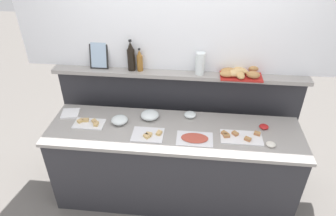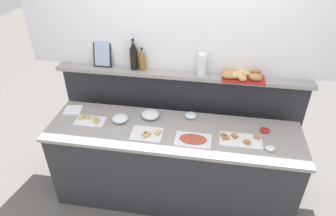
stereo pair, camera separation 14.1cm
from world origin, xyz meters
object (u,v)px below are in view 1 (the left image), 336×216
Objects in this scene: sandwich_platter_front at (240,137)px; glass_bowl_large at (150,115)px; sandwich_platter_side at (89,123)px; glass_bowl_medium at (190,115)px; wine_bottle_dark at (131,57)px; framed_picture at (99,55)px; cold_cuts_platter at (195,139)px; glass_bowl_small at (120,120)px; vinegar_bottle_amber at (140,61)px; condiment_bowl_teal at (264,127)px; water_carafe at (200,64)px; bread_basket at (240,73)px; napkin_stack at (70,113)px; sandwich_platter_rear at (149,135)px; condiment_bowl_red at (271,144)px.

glass_bowl_large is (-0.87, 0.22, 0.02)m from sandwich_platter_front.
sandwich_platter_front is 1.44m from sandwich_platter_side.
glass_bowl_medium is 0.82m from wine_bottle_dark.
sandwich_platter_side is 0.69m from framed_picture.
cold_cuts_platter is (1.03, -0.13, -0.00)m from sandwich_platter_side.
glass_bowl_large is 0.30m from glass_bowl_small.
vinegar_bottle_amber is (-0.58, 0.56, 0.48)m from cold_cuts_platter.
condiment_bowl_teal is at bearing 2.45° from glass_bowl_small.
wine_bottle_dark is 1.44× the size of water_carafe.
framed_picture is at bearing 123.16° from glass_bowl_small.
glass_bowl_large is 1.49× the size of glass_bowl_medium.
water_carafe is (0.47, 0.26, 0.46)m from glass_bowl_large.
glass_bowl_large is 0.44× the size of bread_basket.
napkin_stack is 0.85m from wine_bottle_dark.
glass_bowl_large is 0.81m from napkin_stack.
napkin_stack is at bearing 170.38° from glass_bowl_small.
water_carafe reaches higher than sandwich_platter_front.
wine_bottle_dark is (-0.24, 0.56, 0.52)m from sandwich_platter_rear.
cold_cuts_platter is 0.76m from glass_bowl_small.
sandwich_platter_front is at bearing -14.38° from glass_bowl_large.
wine_bottle_dark is at bearing 139.65° from cold_cuts_platter.
sandwich_platter_rear is at bearing -10.94° from sandwich_platter_side.
wine_bottle_dark is at bearing -3.78° from framed_picture.
water_carafe is (1.28, 0.28, 0.49)m from napkin_stack.
sandwich_platter_rear is 1.71× the size of napkin_stack.
wine_bottle_dark is 1.07m from bread_basket.
vinegar_bottle_amber reaches higher than cold_cuts_platter.
condiment_bowl_red is (1.41, -0.20, -0.01)m from glass_bowl_small.
glass_bowl_large is at bearing 177.36° from condiment_bowl_teal.
glass_bowl_large reaches higher than napkin_stack.
sandwich_platter_front is at bearing 9.30° from cold_cuts_platter.
sandwich_platter_side is 1.03m from cold_cuts_platter.
bread_basket is (0.85, 0.25, 0.39)m from glass_bowl_large.
sandwich_platter_rear is 1.06m from bread_basket.
glass_bowl_small is 1.42m from condiment_bowl_red.
sandwich_platter_rear is at bearing -83.69° from glass_bowl_large.
framed_picture is (0.27, 0.32, 0.51)m from napkin_stack.
glass_bowl_medium is 0.73m from vinegar_bottle_amber.
sandwich_platter_rear is 0.71× the size of bread_basket.
glass_bowl_large is 0.64× the size of framed_picture.
glass_bowl_small reaches higher than sandwich_platter_front.
sandwich_platter_rear is 0.84m from sandwich_platter_front.
cold_cuts_platter is 3.90× the size of condiment_bowl_red.
glass_bowl_medium is (-0.06, 0.36, 0.01)m from cold_cuts_platter.
framed_picture is at bearing 176.28° from vinegar_bottle_amber.
sandwich_platter_front is 1.20× the size of wine_bottle_dark.
vinegar_bottle_amber is 0.42m from framed_picture.
sandwich_platter_side is at bearing -164.03° from bread_basket.
water_carafe reaches higher than condiment_bowl_red.
glass_bowl_large is at bearing -163.92° from bread_basket.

